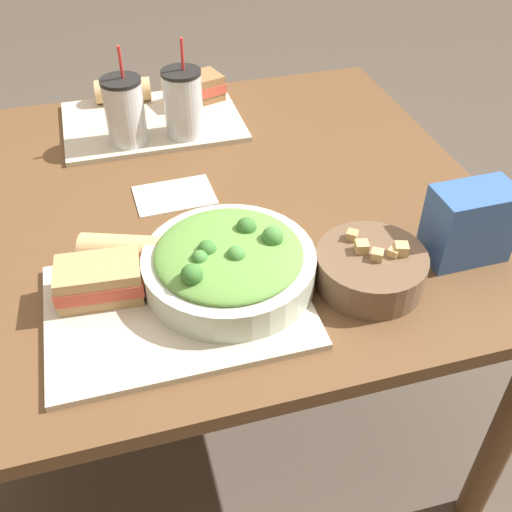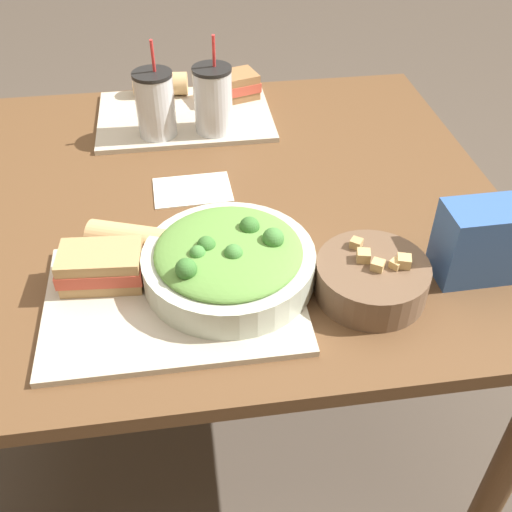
{
  "view_description": "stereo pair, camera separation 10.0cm",
  "coord_description": "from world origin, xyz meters",
  "views": [
    {
      "loc": [
        -0.14,
        -1.01,
        1.42
      ],
      "look_at": [
        0.06,
        -0.28,
        0.77
      ],
      "focal_mm": 42.0,
      "sensor_mm": 36.0,
      "label": 1
    },
    {
      "loc": [
        -0.05,
        -1.03,
        1.42
      ],
      "look_at": [
        0.06,
        -0.28,
        0.77
      ],
      "focal_mm": 42.0,
      "sensor_mm": 36.0,
      "label": 2
    }
  ],
  "objects": [
    {
      "name": "sandwich_far",
      "position": [
        0.1,
        0.42,
        0.75
      ],
      "size": [
        0.15,
        0.12,
        0.06
      ],
      "rotation": [
        0.0,
        0.0,
        0.28
      ],
      "color": "olive",
      "rests_on": "tray_far"
    },
    {
      "name": "drink_cup_dark",
      "position": [
        -0.09,
        0.25,
        0.79
      ],
      "size": [
        0.09,
        0.09,
        0.23
      ],
      "color": "silver",
      "rests_on": "tray_far"
    },
    {
      "name": "chip_bag",
      "position": [
        0.45,
        -0.31,
        0.78
      ],
      "size": [
        0.15,
        0.09,
        0.14
      ],
      "rotation": [
        0.0,
        0.0,
        0.01
      ],
      "color": "#335BA3",
      "rests_on": "dining_table"
    },
    {
      "name": "ground_plane",
      "position": [
        0.0,
        0.0,
        0.0
      ],
      "size": [
        12.0,
        12.0,
        0.0
      ],
      "primitive_type": "plane",
      "color": "#4C4238"
    },
    {
      "name": "napkin_folded",
      "position": [
        -0.03,
        0.02,
        0.71
      ],
      "size": [
        0.16,
        0.12,
        0.0
      ],
      "color": "silver",
      "rests_on": "dining_table"
    },
    {
      "name": "baguette_far",
      "position": [
        -0.08,
        0.47,
        0.75
      ],
      "size": [
        0.14,
        0.07,
        0.06
      ],
      "rotation": [
        0.0,
        0.0,
        1.48
      ],
      "color": "tan",
      "rests_on": "tray_far"
    },
    {
      "name": "dining_table",
      "position": [
        0.0,
        0.0,
        0.62
      ],
      "size": [
        1.21,
        1.06,
        0.71
      ],
      "color": "brown",
      "rests_on": "ground_plane"
    },
    {
      "name": "soup_bowl",
      "position": [
        0.25,
        -0.33,
        0.74
      ],
      "size": [
        0.19,
        0.19,
        0.08
      ],
      "color": "brown",
      "rests_on": "dining_table"
    },
    {
      "name": "tray_far",
      "position": [
        -0.03,
        0.35,
        0.71
      ],
      "size": [
        0.43,
        0.31,
        0.01
      ],
      "color": "#BCB29E",
      "rests_on": "dining_table"
    },
    {
      "name": "sandwich_near",
      "position": [
        -0.19,
        -0.25,
        0.75
      ],
      "size": [
        0.15,
        0.1,
        0.06
      ],
      "rotation": [
        0.0,
        0.0,
        -0.08
      ],
      "color": "tan",
      "rests_on": "tray_near"
    },
    {
      "name": "drink_cup_red",
      "position": [
        0.04,
        0.25,
        0.79
      ],
      "size": [
        0.09,
        0.09,
        0.23
      ],
      "color": "silver",
      "rests_on": "tray_far"
    },
    {
      "name": "baguette_near",
      "position": [
        -0.13,
        -0.18,
        0.75
      ],
      "size": [
        0.18,
        0.11,
        0.06
      ],
      "rotation": [
        0.0,
        0.0,
        1.22
      ],
      "color": "tan",
      "rests_on": "tray_near"
    },
    {
      "name": "salad_bowl",
      "position": [
        0.02,
        -0.27,
        0.76
      ],
      "size": [
        0.29,
        0.29,
        0.1
      ],
      "color": "beige",
      "rests_on": "tray_near"
    },
    {
      "name": "tray_near",
      "position": [
        -0.08,
        -0.3,
        0.71
      ],
      "size": [
        0.43,
        0.31,
        0.01
      ],
      "color": "#BCB29E",
      "rests_on": "dining_table"
    }
  ]
}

